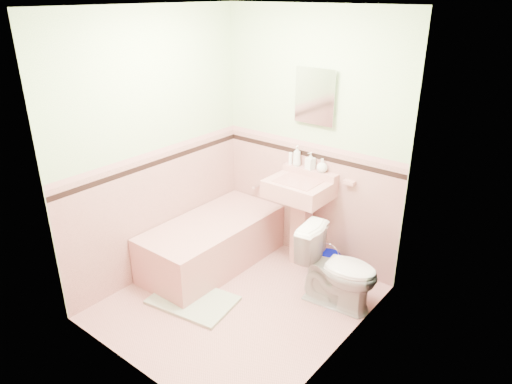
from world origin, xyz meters
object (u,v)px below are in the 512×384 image
Objects in this scene: bathtub at (213,244)px; soap_bottle_right at (322,165)px; sink at (298,224)px; bucket at (328,264)px; soap_bottle_mid at (310,161)px; soap_bottle_left at (297,156)px; shoe at (188,287)px; toilet at (338,269)px; medicine_cabinet at (316,96)px.

bathtub is 11.12× the size of soap_bottle_right.
sink is 4.01× the size of bucket.
soap_bottle_right is at bearing 0.00° from soap_bottle_mid.
sink is at bearing -88.71° from soap_bottle_mid.
soap_bottle_mid is 1.04m from bucket.
sink is at bearing -48.06° from soap_bottle_left.
soap_bottle_right is 1.71m from shoe.
toilet is at bearing 8.76° from bathtub.
bucket is at bearing -27.92° from medicine_cabinet.
soap_bottle_left reaches higher than bucket.
soap_bottle_mid is at bearing 91.29° from sink.
bathtub is 2.09× the size of toilet.
bucket is (0.35, -0.19, -1.58)m from medicine_cabinet.
sink is 6.90× the size of shoe.
soap_bottle_left is 1.52× the size of shoe.
soap_bottle_right reaches higher than shoe.
soap_bottle_right is at bearing 54.26° from sink.
bathtub is 6.49× the size of bucket.
toilet is (0.65, -0.51, -0.72)m from soap_bottle_mid.
soap_bottle_mid is at bearing 0.00° from soap_bottle_left.
soap_bottle_mid is at bearing 45.29° from toilet.
bathtub is at bearing -142.07° from sink.
bucket is 1.72× the size of shoe.
bathtub is 11.15× the size of shoe.
toilet is (0.65, -0.33, -0.11)m from sink.
shoe is at bearing -115.73° from sink.
soap_bottle_left is at bearing 180.00° from soap_bottle_mid.
toilet is (0.81, -0.51, -0.73)m from soap_bottle_left.
soap_bottle_mid is at bearing -97.67° from medicine_cabinet.
bathtub is at bearing -133.59° from soap_bottle_mid.
soap_bottle_left is 1.19× the size of soap_bottle_mid.
soap_bottle_right is (0.13, 0.00, -0.02)m from soap_bottle_mid.
medicine_cabinet is at bearing 10.51° from soap_bottle_left.
soap_bottle_right is (0.81, 0.71, 0.83)m from bathtub.
bucket reaches higher than shoe.
soap_bottle_left reaches higher than soap_bottle_mid.
soap_bottle_left is 0.89× the size of bucket.
medicine_cabinet reaches higher than soap_bottle_left.
medicine_cabinet is at bearing 82.33° from soap_bottle_mid.
bathtub is 1.24m from soap_bottle_left.
soap_bottle_right is at bearing 38.77° from toilet.
sink is at bearing 37.93° from bathtub.
toilet is at bearing -49.86° from bucket.
medicine_cabinet is 2.20× the size of soap_bottle_left.
bathtub is at bearing 91.95° from toilet.
soap_bottle_right is (0.29, 0.00, -0.04)m from soap_bottle_left.
soap_bottle_mid reaches higher than bathtub.
medicine_cabinet reaches higher than bathtub.
bathtub is 8.75× the size of soap_bottle_mid.
soap_bottle_left is 0.16m from soap_bottle_mid.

